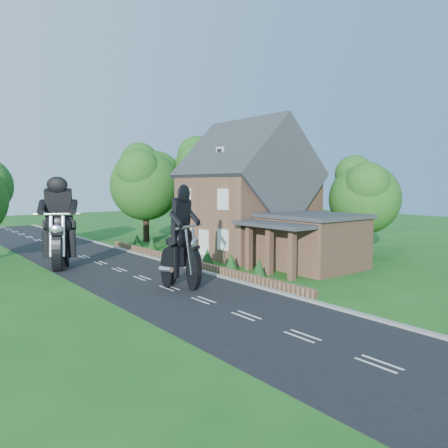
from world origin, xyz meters
TOP-DOWN VIEW (x-y plane):
  - ground at (0.00, 0.00)m, footprint 120.00×120.00m
  - road at (0.00, 0.00)m, footprint 7.00×80.00m
  - kerb at (3.65, 0.00)m, footprint 0.30×80.00m
  - garden_wall at (4.30, 5.00)m, footprint 0.30×22.00m
  - house at (10.49, 6.00)m, footprint 9.54×8.64m
  - annex at (9.87, -0.80)m, footprint 7.05×5.94m
  - tree_annex_side at (17.13, 0.10)m, footprint 5.64×5.20m
  - tree_house_right at (16.65, 8.62)m, footprint 6.51×6.00m
  - tree_behind_house at (14.18, 16.14)m, footprint 7.81×7.20m
  - tree_behind_left at (8.16, 17.13)m, footprint 6.94×6.40m
  - shrub_a at (5.30, -1.00)m, footprint 0.90×0.90m
  - shrub_b at (5.30, 1.50)m, footprint 0.90×0.90m
  - shrub_c at (5.30, 4.00)m, footprint 0.90×0.90m
  - shrub_d at (5.30, 9.00)m, footprint 0.90×0.90m
  - shrub_e at (5.30, 11.50)m, footprint 0.90×0.90m
  - shrub_f at (5.30, 14.00)m, footprint 0.90×0.90m
  - motorcycle_lead at (0.42, -0.48)m, footprint 1.14×1.72m
  - motorcycle_follow at (-2.80, 8.42)m, footprint 1.34×1.84m

SIDE VIEW (x-z plane):
  - ground at x=0.00m, z-range 0.00..0.00m
  - road at x=0.00m, z-range 0.00..0.02m
  - kerb at x=3.65m, z-range 0.00..0.12m
  - garden_wall at x=4.30m, z-range 0.00..0.40m
  - shrub_a at x=5.30m, z-range 0.00..1.10m
  - shrub_b at x=5.30m, z-range 0.00..1.10m
  - shrub_c at x=5.30m, z-range 0.00..1.10m
  - shrub_d at x=5.30m, z-range 0.00..1.10m
  - shrub_e at x=5.30m, z-range 0.00..1.10m
  - shrub_f at x=5.30m, z-range 0.00..1.10m
  - motorcycle_lead at x=0.42m, z-range 0.00..1.59m
  - motorcycle_follow at x=-2.80m, z-range 0.00..1.72m
  - annex at x=9.87m, z-range 0.05..3.49m
  - house at x=10.49m, z-range -0.78..9.46m
  - tree_annex_side at x=17.13m, z-range 0.95..8.43m
  - tree_house_right at x=16.65m, z-range 0.99..9.39m
  - tree_behind_left at x=8.16m, z-range 1.15..10.31m
  - tree_behind_house at x=14.18m, z-range 1.19..11.27m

